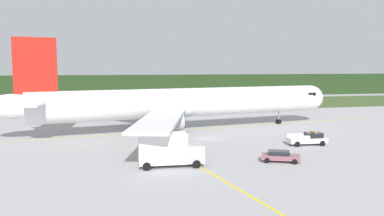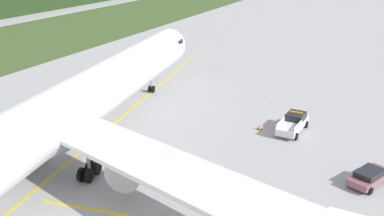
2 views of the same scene
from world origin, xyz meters
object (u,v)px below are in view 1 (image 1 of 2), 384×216
airliner (180,103)px  ops_pickup_truck (308,139)px  staff_car (280,156)px  apron_cone (290,139)px  catering_truck (168,149)px

airliner → ops_pickup_truck: airliner is taller
airliner → staff_car: (6.70, -25.11, -4.04)m
apron_cone → staff_car: bearing=-122.3°
airliner → staff_car: bearing=-75.1°
ops_pickup_truck → catering_truck: catering_truck is taller
ops_pickup_truck → apron_cone: 3.55m
ops_pickup_truck → apron_cone: (-1.06, 3.33, -0.61)m
apron_cone → ops_pickup_truck: bearing=-72.4°
airliner → staff_car: size_ratio=12.82×
catering_truck → staff_car: 13.19m
catering_truck → staff_car: (13.10, -0.81, -1.28)m
airliner → staff_car: 26.31m
staff_car → ops_pickup_truck: bearing=44.4°
airliner → apron_cone: (13.98, -13.62, -4.45)m
airliner → ops_pickup_truck: (15.03, -16.95, -3.84)m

